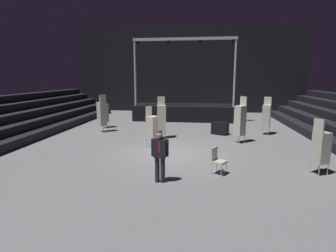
{
  "coord_description": "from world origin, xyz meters",
  "views": [
    {
      "loc": [
        1.42,
        -11.59,
        3.36
      ],
      "look_at": [
        0.04,
        -0.9,
        1.4
      ],
      "focal_mm": 28.83,
      "sensor_mm": 36.0,
      "label": 1
    }
  ],
  "objects": [
    {
      "name": "chair_stack_mid_right",
      "position": [
        -1.0,
        1.09,
        0.98
      ],
      "size": [
        0.6,
        0.6,
        1.96
      ],
      "rotation": [
        0.0,
        0.0,
        4.21
      ],
      "color": "#B2B5BA",
      "rests_on": "ground_plane"
    },
    {
      "name": "ground_plane",
      "position": [
        0.0,
        0.0,
        -0.05
      ],
      "size": [
        22.0,
        30.0,
        0.1
      ],
      "primitive_type": "cube",
      "color": "slate"
    },
    {
      "name": "chair_stack_front_left",
      "position": [
        5.52,
        -1.95,
        0.98
      ],
      "size": [
        0.58,
        0.58,
        1.96
      ],
      "rotation": [
        0.0,
        0.0,
        5.14
      ],
      "color": "#B2B5BA",
      "rests_on": "ground_plane"
    },
    {
      "name": "loose_chair_near_man",
      "position": [
        1.97,
        -2.37,
        0.53
      ],
      "size": [
        0.6,
        0.6,
        0.95
      ],
      "rotation": [
        0.0,
        0.0,
        4.19
      ],
      "color": "#B2B5BA",
      "rests_on": "ground_plane"
    },
    {
      "name": "chair_stack_mid_centre",
      "position": [
        -4.74,
        4.23,
        1.15
      ],
      "size": [
        0.62,
        0.62,
        2.31
      ],
      "rotation": [
        0.0,
        0.0,
        0.91
      ],
      "color": "#B2B5BA",
      "rests_on": "ground_plane"
    },
    {
      "name": "stage_riser",
      "position": [
        0.0,
        9.76,
        0.68
      ],
      "size": [
        7.84,
        2.93,
        6.16
      ],
      "color": "black",
      "rests_on": "ground_plane"
    },
    {
      "name": "chair_stack_mid_left",
      "position": [
        -0.81,
        2.94,
        1.15
      ],
      "size": [
        0.54,
        0.54,
        2.31
      ],
      "rotation": [
        0.0,
        0.0,
        3.4
      ],
      "color": "#B2B5BA",
      "rests_on": "ground_plane"
    },
    {
      "name": "chair_stack_rear_left",
      "position": [
        -5.1,
        5.59,
        1.03
      ],
      "size": [
        0.51,
        0.51,
        2.05
      ],
      "rotation": [
        0.0,
        0.0,
        6.1
      ],
      "color": "#B2B5BA",
      "rests_on": "ground_plane"
    },
    {
      "name": "chair_stack_front_right",
      "position": [
        5.16,
        4.72,
        1.11
      ],
      "size": [
        0.56,
        0.56,
        2.22
      ],
      "rotation": [
        0.0,
        0.0,
        2.81
      ],
      "color": "#B2B5BA",
      "rests_on": "ground_plane"
    },
    {
      "name": "equipment_road_case",
      "position": [
        2.48,
        4.4,
        0.36
      ],
      "size": [
        1.08,
        0.96,
        0.72
      ],
      "primitive_type": "cube",
      "rotation": [
        0.0,
        0.0,
        -0.5
      ],
      "color": "black",
      "rests_on": "ground_plane"
    },
    {
      "name": "chair_stack_rear_right",
      "position": [
        3.34,
        2.4,
        1.19
      ],
      "size": [
        0.62,
        0.62,
        2.39
      ],
      "rotation": [
        0.0,
        0.0,
        2.28
      ],
      "color": "#B2B5BA",
      "rests_on": "ground_plane"
    },
    {
      "name": "man_with_tie",
      "position": [
        0.1,
        -3.4,
        0.97
      ],
      "size": [
        0.57,
        0.24,
        1.72
      ],
      "rotation": [
        0.0,
        0.0,
        3.12
      ],
      "color": "black",
      "rests_on": "ground_plane"
    },
    {
      "name": "arena_end_wall",
      "position": [
        0.0,
        15.0,
        4.0
      ],
      "size": [
        22.0,
        0.3,
        8.0
      ],
      "primitive_type": "cube",
      "color": "black",
      "rests_on": "ground_plane"
    }
  ]
}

